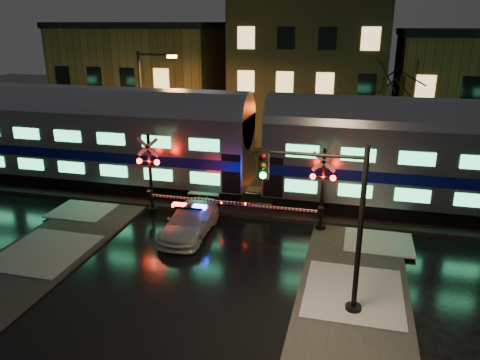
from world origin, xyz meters
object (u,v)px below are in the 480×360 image
Objects in this scene: police_car at (190,221)px; crossing_signal_right at (314,198)px; crossing_signal_left at (157,183)px; traffic_light at (331,227)px; streetlight at (145,105)px.

police_car is 0.81× the size of crossing_signal_right.
traffic_light is at bearing -35.37° from crossing_signal_left.
crossing_signal_right is at bearing 16.97° from police_car.
crossing_signal_right is (5.56, 1.81, 1.01)m from police_car.
crossing_signal_right is 0.74× the size of streetlight.
streetlight reaches higher than crossing_signal_left.
traffic_light reaches higher than police_car.
police_car is 3.21m from crossing_signal_left.
streetlight is at bearing 149.92° from crossing_signal_right.
traffic_light reaches higher than crossing_signal_left.
traffic_light is (6.68, -4.65, 2.49)m from police_car.
police_car is 5.94m from crossing_signal_right.
streetlight is (-5.99, 8.50, 3.82)m from police_car.
streetlight reaches higher than police_car.
crossing_signal_left is 0.77× the size of streetlight.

